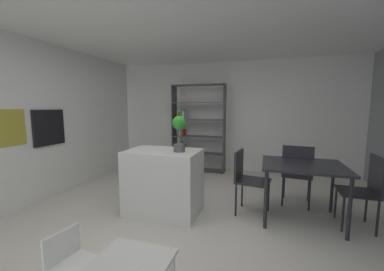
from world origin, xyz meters
TOP-DOWN VIEW (x-y plane):
  - ground_plane at (0.00, 0.00)m, footprint 8.61×8.61m
  - ceiling_slab at (0.00, 0.00)m, footprint 6.27×6.01m
  - back_partition at (0.00, 2.98)m, footprint 6.27×0.06m
  - tall_cabinet_run_left at (-2.75, 0.00)m, footprint 0.65×5.42m
  - built_in_oven at (-2.40, 0.29)m, footprint 0.06×0.58m
  - kitchen_island at (-0.32, 0.29)m, footprint 1.03×0.68m
  - potted_plant_on_island at (-0.07, 0.27)m, footprint 0.19×0.19m
  - open_bookshelf at (-0.54, 2.65)m, footprint 1.26×0.33m
  - child_chair_left at (-0.34, -1.41)m, footprint 0.35×0.35m
  - dining_table at (1.56, 0.63)m, footprint 1.04×0.88m
  - dining_chair_window_side at (2.30, 0.63)m, footprint 0.43×0.44m
  - dining_chair_far at (1.55, 1.09)m, footprint 0.48×0.49m
  - dining_chair_island_side at (0.83, 0.65)m, footprint 0.51×0.49m

SIDE VIEW (x-z plane):
  - ground_plane at x=0.00m, z-range 0.00..0.00m
  - child_chair_left at x=-0.34m, z-range 0.05..0.62m
  - kitchen_island at x=-0.32m, z-range 0.00..0.92m
  - dining_chair_island_side at x=0.83m, z-range 0.10..1.01m
  - dining_chair_window_side at x=2.30m, z-range 0.09..1.03m
  - dining_chair_far at x=1.55m, z-range 0.09..1.06m
  - dining_table at x=1.56m, z-range 0.31..1.09m
  - open_bookshelf at x=-0.54m, z-range 0.00..2.05m
  - built_in_oven at x=-2.40m, z-range 0.90..1.49m
  - potted_plant_on_island at x=-0.07m, z-range 0.98..1.47m
  - back_partition at x=0.00m, z-range 0.00..2.59m
  - tall_cabinet_run_left at x=-2.75m, z-range 0.00..2.59m
  - ceiling_slab at x=0.00m, z-range 2.59..2.65m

